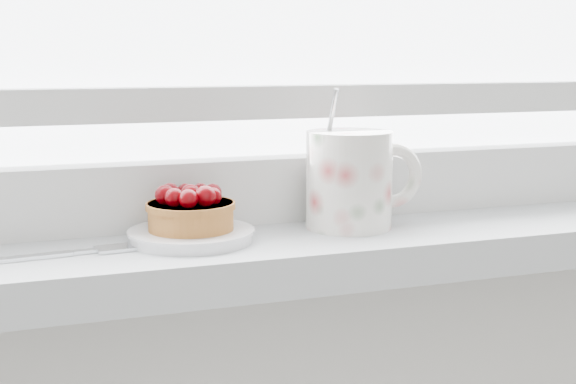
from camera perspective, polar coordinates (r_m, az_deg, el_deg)
name	(u,v)px	position (r m, az deg, el deg)	size (l,w,h in m)	color
saucer	(191,236)	(0.79, -6.89, -3.09)	(0.12, 0.12, 0.01)	white
raspberry_tart	(191,210)	(0.78, -6.95, -1.27)	(0.09, 0.09, 0.05)	#945520
floral_mug	(352,178)	(0.84, 4.58, 1.03)	(0.13, 0.09, 0.15)	white
fork	(52,255)	(0.76, -16.42, -4.31)	(0.21, 0.04, 0.00)	silver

